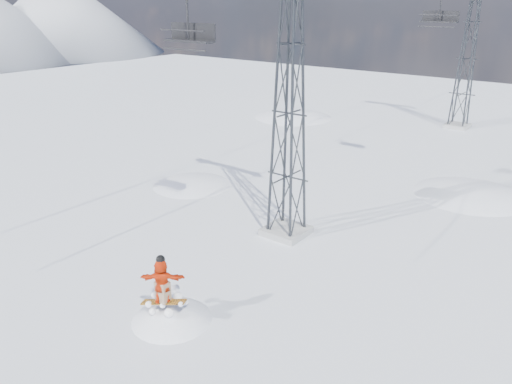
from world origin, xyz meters
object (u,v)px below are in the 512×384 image
lift_tower_near (289,114)px  snowboarder_jump (175,360)px  lift_tower_far (467,59)px  lift_chair_near (190,34)px

lift_tower_near → snowboarder_jump: bearing=-85.5°
lift_tower_near → lift_tower_far: 25.00m
lift_tower_far → lift_chair_near: lift_tower_far is taller
lift_tower_near → snowboarder_jump: lift_tower_near is taller
lift_tower_near → lift_chair_near: lift_tower_near is taller
lift_tower_far → lift_tower_near: bearing=-90.0°
lift_tower_near → lift_tower_far: same height
lift_tower_far → snowboarder_jump: lift_tower_far is taller
snowboarder_jump → lift_chair_near: bearing=123.1°
snowboarder_jump → lift_chair_near: lift_chair_near is taller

